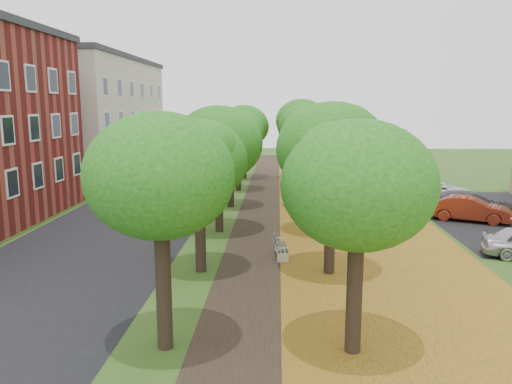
# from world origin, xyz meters

# --- Properties ---
(ground) EXTENTS (120.00, 120.00, 0.00)m
(ground) POSITION_xyz_m (0.00, 0.00, 0.00)
(ground) COLOR #2D4C19
(ground) RESTS_ON ground
(street_asphalt) EXTENTS (8.00, 70.00, 0.01)m
(street_asphalt) POSITION_xyz_m (-7.50, 15.00, 0.00)
(street_asphalt) COLOR black
(street_asphalt) RESTS_ON ground
(footpath) EXTENTS (3.20, 70.00, 0.01)m
(footpath) POSITION_xyz_m (0.00, 15.00, 0.00)
(footpath) COLOR black
(footpath) RESTS_ON ground
(leaf_verge) EXTENTS (7.50, 70.00, 0.01)m
(leaf_verge) POSITION_xyz_m (5.00, 15.00, 0.01)
(leaf_verge) COLOR #B37421
(leaf_verge) RESTS_ON ground
(parking_lot) EXTENTS (9.00, 16.00, 0.01)m
(parking_lot) POSITION_xyz_m (13.50, 16.00, 0.00)
(parking_lot) COLOR black
(parking_lot) RESTS_ON ground
(tree_row_west) EXTENTS (3.89, 33.89, 6.09)m
(tree_row_west) POSITION_xyz_m (-2.20, 15.00, 4.41)
(tree_row_west) COLOR black
(tree_row_west) RESTS_ON ground
(tree_row_east) EXTENTS (3.89, 33.89, 6.09)m
(tree_row_east) POSITION_xyz_m (2.60, 15.00, 4.41)
(tree_row_east) COLOR black
(tree_row_east) RESTS_ON ground
(building_cream) EXTENTS (10.30, 20.30, 10.40)m
(building_cream) POSITION_xyz_m (-17.00, 33.00, 5.21)
(building_cream) COLOR beige
(building_cream) RESTS_ON ground
(bench) EXTENTS (0.62, 1.70, 0.79)m
(bench) POSITION_xyz_m (0.78, 7.94, 0.41)
(bench) COLOR #2D382F
(bench) RESTS_ON ground
(car_red) EXTENTS (4.36, 2.95, 1.36)m
(car_red) POSITION_xyz_m (11.00, 14.78, 0.68)
(car_red) COLOR maroon
(car_red) RESTS_ON ground
(car_grey) EXTENTS (5.17, 2.79, 1.43)m
(car_grey) POSITION_xyz_m (11.47, 15.87, 0.71)
(car_grey) COLOR #323237
(car_grey) RESTS_ON ground
(car_white) EXTENTS (5.19, 3.42, 1.33)m
(car_white) POSITION_xyz_m (11.00, 20.27, 0.66)
(car_white) COLOR white
(car_white) RESTS_ON ground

